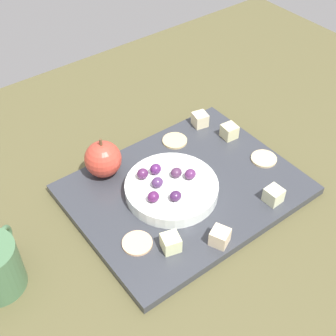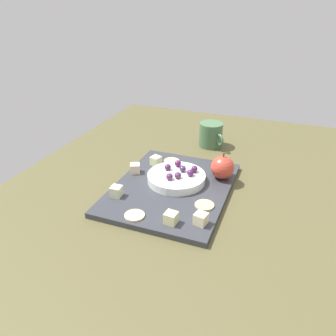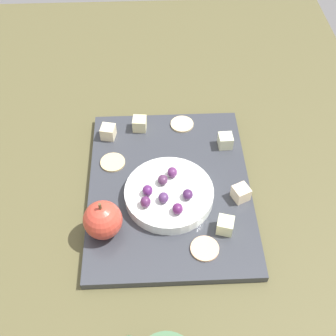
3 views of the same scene
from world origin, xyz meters
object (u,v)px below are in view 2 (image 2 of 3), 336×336
(cheese_cube_1, at_px, (171,218))
(grape_1, at_px, (178,175))
(grape_4, at_px, (169,177))
(cup, at_px, (211,135))
(cheese_cube_0, at_px, (116,191))
(cheese_cube_3, at_px, (135,168))
(serving_dish, at_px, (176,178))
(cracker_0, at_px, (135,215))
(cracker_2, at_px, (172,161))
(cheese_cube_2, at_px, (201,219))
(cheese_cube_4, at_px, (156,161))
(grape_2, at_px, (194,169))
(grape_6, at_px, (178,163))
(grape_5, at_px, (183,169))
(cracker_1, at_px, (204,205))
(platter, at_px, (172,188))
(apple_whole, at_px, (223,167))
(grape_0, at_px, (168,167))
(grape_3, at_px, (190,173))

(cheese_cube_1, height_order, grape_1, grape_1)
(grape_1, xyz_separation_m, grape_4, (-0.02, 0.02, 0.00))
(cup, bearing_deg, cheese_cube_0, 162.50)
(cheese_cube_3, bearing_deg, serving_dish, -92.28)
(cracker_0, relative_size, grape_4, 2.37)
(cheese_cube_3, distance_m, cracker_2, 0.12)
(cheese_cube_2, xyz_separation_m, cracker_0, (-0.03, 0.15, -0.01))
(cheese_cube_4, distance_m, grape_2, 0.14)
(cheese_cube_0, relative_size, grape_6, 1.34)
(grape_6, bearing_deg, grape_5, -137.17)
(cracker_1, xyz_separation_m, grape_5, (0.11, 0.09, 0.03))
(platter, bearing_deg, cheese_cube_3, 75.22)
(cheese_cube_0, xyz_separation_m, grape_4, (0.09, -0.11, 0.02))
(grape_6, bearing_deg, apple_whole, -81.67)
(cracker_1, height_order, grape_4, grape_4)
(cheese_cube_0, xyz_separation_m, grape_1, (0.10, -0.12, 0.02))
(serving_dish, height_order, grape_1, grape_1)
(cracker_0, relative_size, grape_6, 2.37)
(grape_4, bearing_deg, cheese_cube_3, 71.82)
(cheese_cube_0, bearing_deg, grape_0, -31.16)
(platter, height_order, grape_3, grape_3)
(cracker_0, height_order, cup, cup)
(cracker_1, bearing_deg, grape_2, 28.12)
(cheese_cube_2, xyz_separation_m, cracker_2, (0.26, 0.17, -0.01))
(cheese_cube_4, xyz_separation_m, cracker_0, (-0.25, -0.05, -0.01))
(cracker_0, bearing_deg, cracker_1, -54.61)
(cheese_cube_0, distance_m, cracker_2, 0.24)
(grape_1, xyz_separation_m, grape_2, (0.05, -0.03, 0.00))
(grape_3, bearing_deg, grape_6, 50.77)
(grape_1, bearing_deg, apple_whole, -50.91)
(cheese_cube_3, distance_m, cracker_1, 0.25)
(cheese_cube_0, relative_size, grape_0, 1.34)
(apple_whole, xyz_separation_m, cheese_cube_1, (-0.24, 0.06, -0.02))
(serving_dish, bearing_deg, apple_whole, -60.00)
(cheese_cube_0, height_order, grape_2, grape_2)
(cheese_cube_4, relative_size, grape_6, 1.34)
(grape_5, bearing_deg, grape_1, 179.75)
(platter, bearing_deg, grape_5, -14.21)
(cheese_cube_1, height_order, cheese_cube_2, same)
(cheese_cube_0, distance_m, cracker_1, 0.22)
(apple_whole, relative_size, cheese_cube_3, 2.44)
(grape_0, height_order, cup, cup)
(grape_4, relative_size, cup, 0.21)
(serving_dish, xyz_separation_m, cheese_cube_0, (-0.12, 0.11, 0.00))
(grape_4, distance_m, grape_5, 0.06)
(cheese_cube_4, xyz_separation_m, cup, (0.23, -0.11, 0.01))
(grape_3, bearing_deg, cracker_1, -144.46)
(cheese_cube_2, bearing_deg, grape_3, 25.10)
(platter, xyz_separation_m, cup, (0.33, -0.02, 0.03))
(cheese_cube_2, relative_size, grape_4, 1.34)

